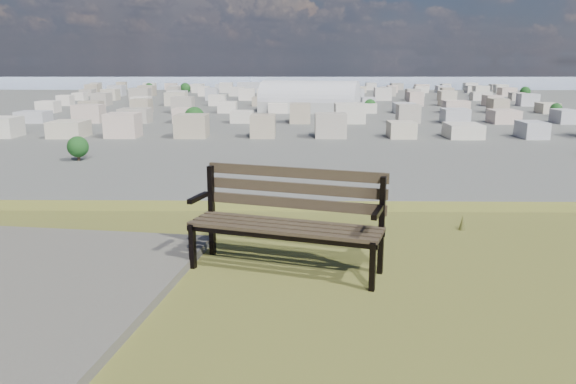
{
  "coord_description": "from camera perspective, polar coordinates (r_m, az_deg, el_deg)",
  "views": [
    {
      "loc": [
        0.45,
        -3.13,
        26.93
      ],
      "look_at": [
        0.35,
        3.84,
        25.3
      ],
      "focal_mm": 35.0,
      "sensor_mm": 36.0,
      "label": 1
    }
  ],
  "objects": [
    {
      "name": "bay_water",
      "position": [
        903.53,
        0.81,
        11.42
      ],
      "size": [
        2400.0,
        700.0,
        0.12
      ],
      "primitive_type": "cube",
      "color": "#8499A8",
      "rests_on": "ground"
    },
    {
      "name": "far_hills",
      "position": [
        1407.4,
        -1.72,
        13.06
      ],
      "size": [
        2050.0,
        340.0,
        60.0
      ],
      "color": "#A1AAC8",
      "rests_on": "ground"
    },
    {
      "name": "city_trees",
      "position": [
        324.0,
        -3.98,
        9.18
      ],
      "size": [
        406.52,
        387.2,
        9.98
      ],
      "color": "#322319",
      "rests_on": "ground"
    },
    {
      "name": "arena",
      "position": [
        308.56,
        2.19,
        9.08
      ],
      "size": [
        56.35,
        34.58,
        22.16
      ],
      "rotation": [
        0.0,
        0.0,
        -0.25
      ],
      "color": "#B3B3AF",
      "rests_on": "ground"
    },
    {
      "name": "city_blocks",
      "position": [
        398.27,
        0.77,
        9.75
      ],
      "size": [
        395.0,
        361.0,
        7.0
      ],
      "color": "beige",
      "rests_on": "ground"
    },
    {
      "name": "park_bench",
      "position": [
        5.27,
        0.04,
        -2.26
      ],
      "size": [
        1.88,
        1.09,
        0.94
      ],
      "rotation": [
        0.0,
        0.0,
        -0.31
      ],
      "color": "#403625",
      "rests_on": "hilltop_mesa"
    }
  ]
}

